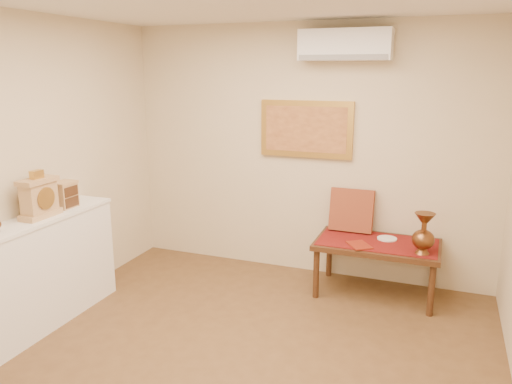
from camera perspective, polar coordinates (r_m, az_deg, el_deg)
The scene contains 13 objects.
floor at distance 3.92m, azimuth -4.09°, elevation -20.61°, with size 4.50×4.50×0.00m, color brown.
wall_back at distance 5.42m, azimuth 5.76°, elevation 4.57°, with size 4.00×0.02×2.70m, color beige.
table_cloth at distance 5.10m, azimuth 13.71°, elevation -5.57°, with size 1.14×0.59×0.01m, color maroon.
brass_urn_tall at distance 4.83m, azimuth 18.64°, elevation -4.04°, with size 0.21×0.21×0.47m, color brown, non-canonical shape.
plate at distance 5.20m, azimuth 14.74°, elevation -5.17°, with size 0.20×0.20×0.01m, color white.
menu at distance 4.95m, azimuth 11.71°, elevation -5.96°, with size 0.18×0.25×0.01m, color maroon.
cushion at distance 5.32m, azimuth 10.87°, elevation -2.04°, with size 0.45×0.10×0.45m, color maroon.
display_ledge at distance 4.67m, azimuth -25.22°, elevation -9.20°, with size 0.37×2.02×0.98m.
mantel_clock at distance 4.63m, azimuth -23.53°, elevation -0.57°, with size 0.17×0.36×0.41m.
wooden_chest at distance 4.88m, azimuth -20.99°, elevation -0.27°, with size 0.16×0.21×0.24m.
low_table at distance 5.13m, azimuth 13.67°, elevation -6.30°, with size 1.20×0.70×0.55m.
painting at distance 5.36m, azimuth 5.75°, elevation 7.17°, with size 1.00×0.06×0.60m.
ac_unit at distance 5.14m, azimuth 10.15°, elevation 16.22°, with size 0.90×0.25×0.30m.
Camera 1 is at (1.40, -2.92, 2.21)m, focal length 35.00 mm.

